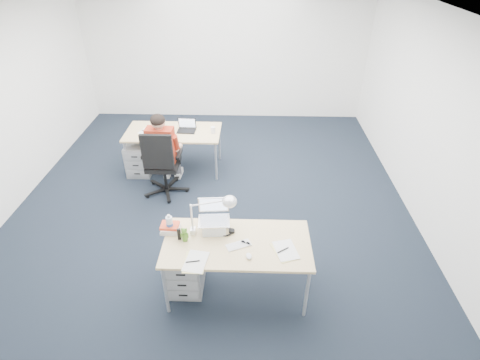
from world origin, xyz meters
The scene contains 24 objects.
floor centered at (0.00, 0.00, 0.00)m, with size 7.00×7.00×0.00m, color black.
room centered at (0.00, 0.00, 1.71)m, with size 6.02×7.02×2.80m.
desk_near centered at (0.45, -1.59, 0.68)m, with size 1.60×0.80×0.73m.
desk_far centered at (-0.74, 1.12, 0.68)m, with size 1.60×0.80×0.73m.
office_chair centered at (-0.78, 0.35, 0.32)m, with size 0.73×0.73×1.14m.
seated_person centered at (-0.78, 0.54, 0.68)m, with size 0.42×0.73×1.34m.
drawer_pedestal_near centered at (-0.15, -1.55, 0.28)m, with size 0.40×0.50×0.55m, color gray.
drawer_pedestal_far centered at (-1.34, 0.97, 0.28)m, with size 0.40×0.50×0.55m, color gray.
silver_laptop centered at (0.19, -1.40, 0.91)m, with size 0.34×0.27×0.36m, color silver, non-canonical shape.
wireless_keyboard centered at (0.47, -1.64, 0.74)m, with size 0.27×0.11×0.01m, color white.
computer_mouse centered at (0.58, -1.81, 0.75)m, with size 0.06×0.09×0.03m, color white.
headphones centered at (0.31, -1.43, 0.75)m, with size 0.21×0.16×0.03m, color black, non-canonical shape.
can_koozie centered at (0.19, -1.43, 0.79)m, with size 0.07×0.07×0.12m, color #121939.
water_bottle centered at (-0.30, -1.44, 0.85)m, with size 0.08×0.08×0.24m, color silver.
bear_figurine centered at (-0.12, -1.57, 0.81)m, with size 0.09×0.07×0.17m, color #326E1D, non-canonical shape.
book_stack centered at (-0.30, -1.43, 0.78)m, with size 0.21×0.16×0.10m, color silver.
cordless_phone centered at (-0.18, -1.56, 0.80)m, with size 0.04×0.02×0.14m, color black.
papers_left centered at (0.03, -1.90, 0.74)m, with size 0.21×0.31×0.01m, color #ECDF88.
papers_right centered at (0.96, -1.71, 0.74)m, with size 0.22×0.31×0.01m, color #ECDF88.
sunglasses centered at (0.54, -1.61, 0.74)m, with size 0.11×0.05×0.03m, color black, non-canonical shape.
desk_lamp centered at (0.11, -1.45, 1.00)m, with size 0.47×0.17×0.53m, color silver, non-canonical shape.
dark_laptop centered at (-0.52, 1.12, 0.84)m, with size 0.30×0.29×0.22m, color black, non-canonical shape.
far_cup centered at (-0.06, 1.07, 0.78)m, with size 0.08×0.08×0.11m, color white.
far_papers centered at (-1.18, 1.10, 0.73)m, with size 0.22×0.31×0.01m, color white.
Camera 1 is at (0.58, -4.60, 3.52)m, focal length 28.00 mm.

